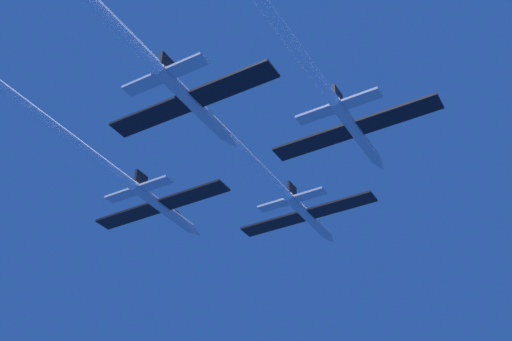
# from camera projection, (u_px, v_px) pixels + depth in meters

# --- Properties ---
(jet_lead) EXTENTS (17.70, 57.15, 2.93)m
(jet_lead) POSITION_uv_depth(u_px,v_px,m) (240.00, 149.00, 67.16)
(jet_lead) COLOR #B2BAC6
(jet_left_wing) EXTENTS (17.70, 52.19, 2.93)m
(jet_left_wing) POSITION_uv_depth(u_px,v_px,m) (78.00, 145.00, 64.05)
(jet_left_wing) COLOR #B2BAC6
(jet_right_wing) EXTENTS (17.70, 52.29, 2.93)m
(jet_right_wing) POSITION_uv_depth(u_px,v_px,m) (292.00, 43.00, 54.37)
(jet_right_wing) COLOR #B2BAC6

